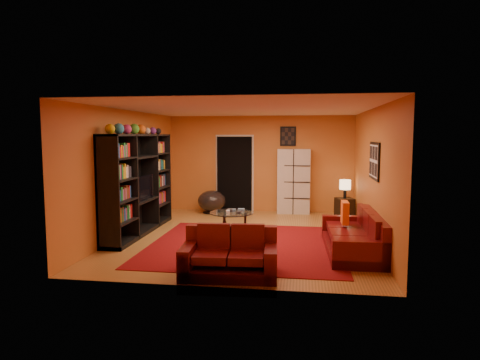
# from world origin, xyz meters

# --- Properties ---
(floor) EXTENTS (6.00, 6.00, 0.00)m
(floor) POSITION_xyz_m (0.00, 0.00, 0.00)
(floor) COLOR olive
(floor) RESTS_ON ground
(ceiling) EXTENTS (6.00, 6.00, 0.00)m
(ceiling) POSITION_xyz_m (0.00, 0.00, 2.60)
(ceiling) COLOR white
(ceiling) RESTS_ON wall_back
(wall_back) EXTENTS (6.00, 0.00, 6.00)m
(wall_back) POSITION_xyz_m (0.00, 3.00, 1.30)
(wall_back) COLOR #C06A2A
(wall_back) RESTS_ON floor
(wall_front) EXTENTS (6.00, 0.00, 6.00)m
(wall_front) POSITION_xyz_m (0.00, -3.00, 1.30)
(wall_front) COLOR #C06A2A
(wall_front) RESTS_ON floor
(wall_left) EXTENTS (0.00, 6.00, 6.00)m
(wall_left) POSITION_xyz_m (-2.50, 0.00, 1.30)
(wall_left) COLOR #C06A2A
(wall_left) RESTS_ON floor
(wall_right) EXTENTS (0.00, 6.00, 6.00)m
(wall_right) POSITION_xyz_m (2.50, 0.00, 1.30)
(wall_right) COLOR #C06A2A
(wall_right) RESTS_ON floor
(rug) EXTENTS (3.60, 3.60, 0.01)m
(rug) POSITION_xyz_m (0.10, -0.70, 0.01)
(rug) COLOR #5F0A0E
(rug) RESTS_ON floor
(doorway) EXTENTS (0.95, 0.10, 2.04)m
(doorway) POSITION_xyz_m (-0.70, 2.96, 1.02)
(doorway) COLOR black
(doorway) RESTS_ON floor
(wall_art_right) EXTENTS (0.03, 1.00, 0.70)m
(wall_art_right) POSITION_xyz_m (2.48, -0.30, 1.60)
(wall_art_right) COLOR black
(wall_art_right) RESTS_ON wall_right
(wall_art_back) EXTENTS (0.42, 0.03, 0.52)m
(wall_art_back) POSITION_xyz_m (0.75, 2.98, 2.05)
(wall_art_back) COLOR black
(wall_art_back) RESTS_ON wall_back
(entertainment_unit) EXTENTS (0.45, 3.00, 2.10)m
(entertainment_unit) POSITION_xyz_m (-2.27, 0.00, 1.05)
(entertainment_unit) COLOR black
(entertainment_unit) RESTS_ON floor
(tv) EXTENTS (0.89, 0.12, 0.51)m
(tv) POSITION_xyz_m (-2.23, -0.04, 0.98)
(tv) COLOR black
(tv) RESTS_ON entertainment_unit
(sofa) EXTENTS (0.98, 2.27, 0.85)m
(sofa) POSITION_xyz_m (2.14, -0.90, 0.28)
(sofa) COLOR #4E0A0D
(sofa) RESTS_ON rug
(loveseat) EXTENTS (1.46, 0.93, 0.85)m
(loveseat) POSITION_xyz_m (0.09, -2.42, 0.29)
(loveseat) COLOR #4E0A0D
(loveseat) RESTS_ON rug
(throw_pillow) EXTENTS (0.12, 0.42, 0.42)m
(throw_pillow) POSITION_xyz_m (1.95, -0.45, 0.63)
(throw_pillow) COLOR #FF601C
(throw_pillow) RESTS_ON sofa
(coffee_table) EXTENTS (0.92, 0.92, 0.46)m
(coffee_table) POSITION_xyz_m (-0.31, 0.14, 0.42)
(coffee_table) COLOR silver
(coffee_table) RESTS_ON floor
(storage_cabinet) EXTENTS (0.87, 0.42, 1.72)m
(storage_cabinet) POSITION_xyz_m (0.91, 2.80, 0.86)
(storage_cabinet) COLOR beige
(storage_cabinet) RESTS_ON floor
(bowl_chair) EXTENTS (0.75, 0.75, 0.60)m
(bowl_chair) POSITION_xyz_m (-1.25, 2.50, 0.32)
(bowl_chair) COLOR black
(bowl_chair) RESTS_ON floor
(side_table) EXTENTS (0.51, 0.51, 0.50)m
(side_table) POSITION_xyz_m (2.21, 2.35, 0.25)
(side_table) COLOR black
(side_table) RESTS_ON floor
(table_lamp) EXTENTS (0.28, 0.28, 0.46)m
(table_lamp) POSITION_xyz_m (2.21, 2.35, 0.83)
(table_lamp) COLOR black
(table_lamp) RESTS_ON side_table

